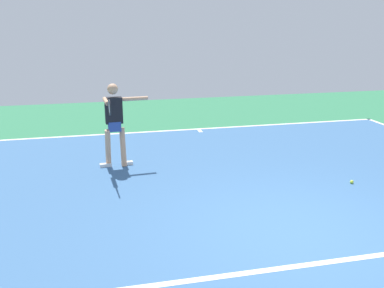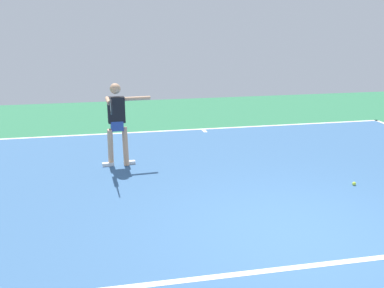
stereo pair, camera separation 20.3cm
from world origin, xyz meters
The scene contains 7 objects.
ground_plane centered at (0.00, 0.00, 0.00)m, with size 21.76×21.76×0.00m, color #2D754C.
court_surface centered at (0.00, 0.00, 0.00)m, with size 10.74×12.49×0.00m, color #38608E.
court_line_baseline_near centered at (0.00, -6.20, 0.00)m, with size 10.74×0.10×0.01m, color white.
court_line_service centered at (0.00, 0.77, 0.00)m, with size 8.06×0.10×0.01m, color white.
court_line_centre_mark centered at (0.00, -6.00, 0.00)m, with size 0.10×0.30×0.01m, color white.
tennis_player centered at (2.38, -3.55, 0.98)m, with size 1.04×1.17×1.72m.
tennis_ball_far_corner centered at (-1.80, -1.58, 0.03)m, with size 0.07×0.07×0.07m, color #C6E53D.
Camera 2 is at (2.59, 5.13, 2.96)m, focal length 40.74 mm.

